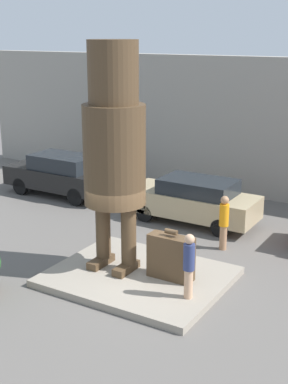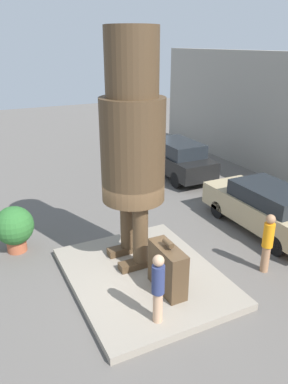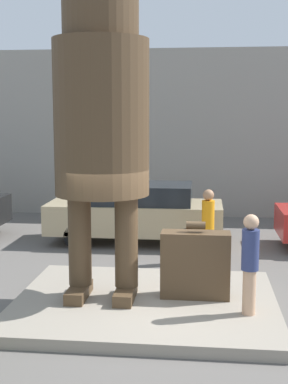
{
  "view_description": "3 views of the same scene",
  "coord_description": "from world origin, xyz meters",
  "px_view_note": "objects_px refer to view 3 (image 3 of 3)",
  "views": [
    {
      "loc": [
        6.95,
        -11.25,
        6.47
      ],
      "look_at": [
        0.34,
        -0.28,
        2.63
      ],
      "focal_mm": 50.0,
      "sensor_mm": 36.0,
      "label": 1
    },
    {
      "loc": [
        7.58,
        -3.74,
        5.94
      ],
      "look_at": [
        0.07,
        -0.03,
        2.57
      ],
      "focal_mm": 35.0,
      "sensor_mm": 36.0,
      "label": 2
    },
    {
      "loc": [
        0.99,
        -9.07,
        3.47
      ],
      "look_at": [
        -0.03,
        0.03,
        2.11
      ],
      "focal_mm": 50.0,
      "sensor_mm": 36.0,
      "label": 3
    }
  ],
  "objects_px": {
    "giant_suitcase": "(195,264)",
    "worker_hivis": "(208,223)",
    "tourist": "(250,260)",
    "statue_figure": "(101,96)",
    "parked_car_tan": "(137,212)"
  },
  "relations": [
    {
      "from": "statue_figure",
      "to": "parked_car_tan",
      "type": "height_order",
      "value": "statue_figure"
    },
    {
      "from": "giant_suitcase",
      "to": "tourist",
      "type": "distance_m",
      "value": 1.2
    },
    {
      "from": "giant_suitcase",
      "to": "worker_hivis",
      "type": "xyz_separation_m",
      "value": [
        0.24,
        2.97,
        0.15
      ]
    },
    {
      "from": "tourist",
      "to": "giant_suitcase",
      "type": "bearing_deg",
      "value": 140.1
    },
    {
      "from": "tourist",
      "to": "statue_figure",
      "type": "bearing_deg",
      "value": 166.65
    },
    {
      "from": "statue_figure",
      "to": "parked_car_tan",
      "type": "distance_m",
      "value": 5.65
    },
    {
      "from": "parked_car_tan",
      "to": "worker_hivis",
      "type": "bearing_deg",
      "value": 137.56
    },
    {
      "from": "tourist",
      "to": "worker_hivis",
      "type": "height_order",
      "value": "tourist"
    },
    {
      "from": "parked_car_tan",
      "to": "worker_hivis",
      "type": "xyz_separation_m",
      "value": [
        1.88,
        -1.72,
        0.1
      ]
    },
    {
      "from": "tourist",
      "to": "worker_hivis",
      "type": "relative_size",
      "value": 0.97
    },
    {
      "from": "statue_figure",
      "to": "worker_hivis",
      "type": "xyz_separation_m",
      "value": [
        1.88,
        3.11,
        -2.82
      ]
    },
    {
      "from": "giant_suitcase",
      "to": "tourist",
      "type": "bearing_deg",
      "value": -39.9
    },
    {
      "from": "worker_hivis",
      "to": "statue_figure",
      "type": "bearing_deg",
      "value": -121.17
    },
    {
      "from": "statue_figure",
      "to": "giant_suitcase",
      "type": "xyz_separation_m",
      "value": [
        1.64,
        0.14,
        -2.97
      ]
    },
    {
      "from": "statue_figure",
      "to": "tourist",
      "type": "distance_m",
      "value": 3.72
    }
  ]
}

